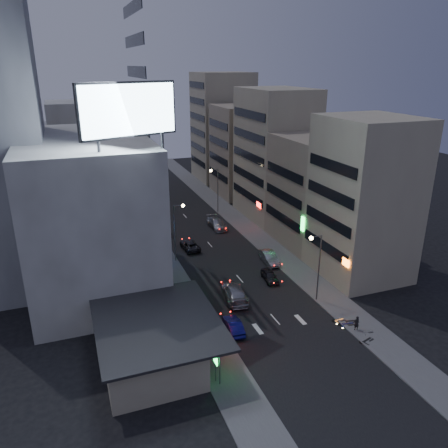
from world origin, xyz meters
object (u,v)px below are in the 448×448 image
scooter_silver_a (372,326)px  scooter_silver_b (344,314)px  road_car_silver (235,292)px  parked_car_right_far (217,223)px  road_car_blue (233,326)px  scooter_blue (353,317)px  parked_car_right_mid (269,257)px  parked_car_left (190,245)px  person (357,323)px  scooter_black_b (358,315)px  parked_car_right_near (270,276)px  scooter_black_a (370,332)px

scooter_silver_a → scooter_silver_b: (-1.37, 2.91, 0.04)m
road_car_silver → scooter_silver_a: size_ratio=3.70×
parked_car_right_far → scooter_silver_b: 31.03m
road_car_blue → scooter_blue: (12.32, -3.02, 0.08)m
parked_car_right_mid → parked_car_right_far: 15.42m
road_car_silver → parked_car_left: bearing=-77.9°
parked_car_right_mid → person: 17.88m
parked_car_left → scooter_black_b: scooter_black_b is taller
parked_car_left → scooter_blue: size_ratio=2.26×
parked_car_right_near → person: person is taller
scooter_black_a → scooter_silver_a: 1.31m
parked_car_right_near → parked_car_right_far: bearing=97.0°
road_car_blue → parked_car_left: bearing=-89.4°
parked_car_left → road_car_blue: size_ratio=1.15×
parked_car_right_near → scooter_black_a: size_ratio=2.02×
parked_car_left → road_car_silver: bearing=91.0°
parked_car_right_near → scooter_black_a: parked_car_right_near is taller
scooter_silver_b → scooter_black_a: bearing=-175.1°
parked_car_left → parked_car_right_far: bearing=-135.5°
person → scooter_blue: (0.52, 1.23, -0.15)m
road_car_blue → parked_car_right_mid: bearing=-123.0°
scooter_silver_b → scooter_black_b: bearing=-125.3°
parked_car_left → road_car_silver: road_car_silver is taller
parked_car_left → scooter_black_a: bearing=109.0°
parked_car_left → scooter_black_a: size_ratio=2.49×
parked_car_left → road_car_blue: bearing=83.5°
person → scooter_black_a: size_ratio=0.84×
parked_car_right_near → parked_car_right_mid: bearing=72.1°
parked_car_right_near → scooter_silver_a: size_ratio=2.34×
scooter_silver_a → scooter_black_b: size_ratio=0.80×
parked_car_right_far → parked_car_left: bearing=-134.1°
parked_car_right_near → person: bearing=-68.1°
scooter_black_b → road_car_silver: bearing=64.3°
parked_car_right_mid → road_car_blue: bearing=-123.0°
scooter_silver_b → parked_car_right_mid: bearing=2.7°
parked_car_right_mid → scooter_blue: (1.73, -16.61, -0.02)m
parked_car_right_near → scooter_silver_a: bearing=-63.4°
person → scooter_silver_b: 2.28m
parked_car_right_mid → parked_car_left: size_ratio=1.01×
parked_car_right_near → road_car_silver: (-5.84, -2.80, 0.22)m
parked_car_right_far → scooter_black_a: (3.92, -34.67, -0.12)m
scooter_black_a → parked_car_right_far: bearing=-11.1°
parked_car_left → person: size_ratio=2.97×
scooter_black_a → scooter_silver_a: (0.91, 0.93, -0.08)m
scooter_black_a → scooter_blue: bearing=-18.1°
parked_car_right_far → road_car_blue: size_ratio=1.38×
scooter_blue → parked_car_left: bearing=33.5°
parked_car_left → scooter_blue: 26.97m
road_car_silver → person: (9.28, -10.24, 0.04)m
scooter_silver_a → scooter_blue: bearing=31.6°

